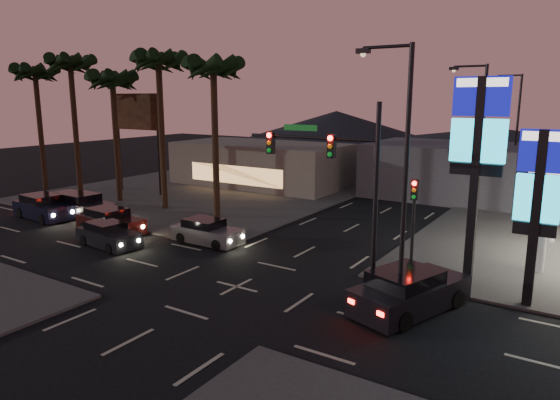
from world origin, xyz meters
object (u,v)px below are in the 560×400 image
Objects in this scene: car_lane_a_mid at (110,222)px; car_lane_b_front at (207,232)px; pylon_sign_tall at (478,141)px; pylon_sign_short at (538,192)px; car_lane_b_mid at (83,206)px; car_lane_a_rear at (44,207)px; car_lane_b_rear at (72,201)px; suv_station at (409,292)px; traffic_signal_mast at (337,170)px; car_lane_a_front at (108,235)px.

car_lane_b_front is at bearing 13.96° from car_lane_a_mid.
pylon_sign_tall reaches higher than pylon_sign_short.
car_lane_b_front is (-14.06, -1.02, -5.75)m from pylon_sign_tall.
car_lane_a_rear is at bearing -138.42° from car_lane_b_mid.
car_lane_b_rear is at bearing 107.70° from car_lane_a_rear.
car_lane_b_rear is (-30.87, 1.28, -4.05)m from pylon_sign_short.
pylon_sign_short reaches higher than car_lane_b_mid.
suv_station is (26.15, -1.39, 0.03)m from car_lane_a_rear.
car_lane_b_mid is (-25.56, -0.80, -5.64)m from pylon_sign_tall.
car_lane_a_mid reaches higher than car_lane_b_front.
pylon_sign_short is 7.69m from traffic_signal_mast.
pylon_sign_short is 0.88× the size of traffic_signal_mast.
car_lane_b_rear is (-28.37, 0.28, -5.79)m from pylon_sign_tall.
pylon_sign_short is 23.34m from car_lane_a_mid.
traffic_signal_mast is 1.98× the size of car_lane_b_rear.
car_lane_b_front reaches higher than car_lane_a_front.
pylon_sign_tall is at bearing 158.20° from pylon_sign_short.
car_lane_a_rear is (-22.74, 1.00, -4.47)m from traffic_signal_mast.
pylon_sign_short reaches higher than car_lane_b_rear.
car_lane_a_mid is at bearing -175.99° from pylon_sign_short.
car_lane_b_rear is (-10.04, 4.72, -0.02)m from car_lane_a_front.
traffic_signal_mast is at bearing -7.43° from car_lane_b_mid.
car_lane_a_front is at bearing -176.09° from traffic_signal_mast.
pylon_sign_short reaches higher than car_lane_a_rear.
car_lane_a_front is at bearing -141.28° from car_lane_b_front.
pylon_sign_tall is 19.72m from car_lane_a_front.
car_lane_a_mid is at bearing -166.04° from car_lane_b_front.
car_lane_b_front is 0.85× the size of car_lane_b_mid.
suv_station is (27.04, -4.18, 0.18)m from car_lane_b_rear.
car_lane_a_front is 1.05× the size of car_lane_b_rear.
car_lane_a_front is (-20.83, -3.44, -4.03)m from pylon_sign_short.
car_lane_a_mid is (-2.12, 1.83, 0.09)m from car_lane_a_front.
car_lane_a_mid is at bearing 176.70° from traffic_signal_mast.
traffic_signal_mast is 1.58× the size of car_lane_b_mid.
car_lane_b_mid is (-5.11, 1.81, 0.04)m from car_lane_a_mid.
suv_station is (3.41, -0.39, -4.44)m from traffic_signal_mast.
pylon_sign_tall is 2.23× the size of car_lane_b_rear.
traffic_signal_mast is 5.61m from suv_station.
pylon_sign_short is 21.49m from car_lane_a_front.
car_lane_a_rear is 1.02× the size of car_lane_b_mid.
car_lane_b_front is at bearing 167.24° from suv_station.
car_lane_b_front is at bearing 165.03° from traffic_signal_mast.
car_lane_b_mid is at bearing 41.58° from car_lane_a_rear.
traffic_signal_mast is at bearing -160.87° from pylon_sign_short.
car_lane_a_rear is 0.94× the size of suv_station.
car_lane_b_rear is at bearing 177.63° from pylon_sign_short.
car_lane_b_front is 14.37m from car_lane_b_rear.
suv_station is at bearing -6.54° from traffic_signal_mast.
suv_station is at bearing -108.91° from pylon_sign_tall.
car_lane_a_rear is at bearing -177.12° from pylon_sign_short.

